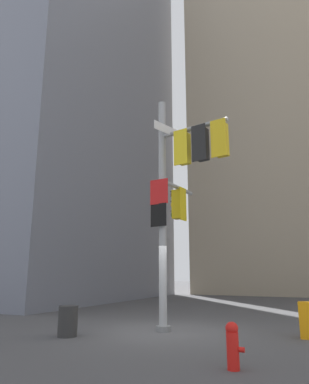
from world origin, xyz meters
name	(u,v)px	position (x,y,z in m)	size (l,w,h in m)	color
ground	(163,331)	(0.00, 0.00, 0.00)	(120.00, 120.00, 0.00)	#474749
building_tower_left	(40,94)	(-14.72, 9.27, 15.60)	(16.10, 16.10, 31.20)	slate
building_mid_block	(296,133)	(3.10, 26.19, 15.39)	(17.12, 17.12, 30.78)	tan
signal_pole_assembly	(180,184)	(0.60, 0.05, 4.45)	(2.67, 3.07, 7.34)	#9EA0A3
fire_hydrant	(233,344)	(2.87, -3.38, 0.43)	(0.33, 0.23, 0.82)	red
newspaper_box	(308,320)	(3.97, 0.53, 0.47)	(0.45, 0.36, 0.93)	orange
trash_bin	(68,321)	(-1.99, -1.92, 0.40)	(0.53, 0.53, 0.80)	#2D2D2D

